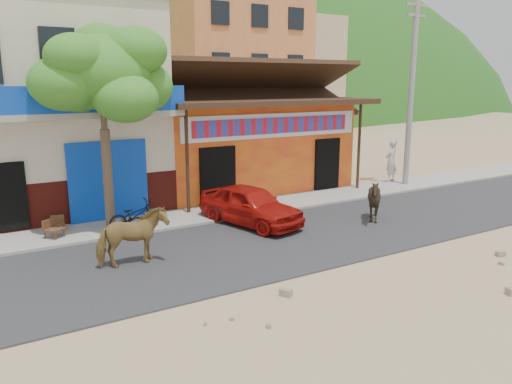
{
  "coord_description": "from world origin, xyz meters",
  "views": [
    {
      "loc": [
        -8.29,
        -8.85,
        4.48
      ],
      "look_at": [
        -1.17,
        3.0,
        1.4
      ],
      "focal_mm": 35.0,
      "sensor_mm": 36.0,
      "label": 1
    }
  ],
  "objects_px": {
    "pedestrian": "(391,161)",
    "cafe_chair_right": "(53,221)",
    "tree": "(105,129)",
    "utility_pole": "(411,90)",
    "cow_dark": "(374,200)",
    "red_car": "(250,205)",
    "scooter": "(135,216)",
    "cow_tan": "(132,237)",
    "cafe_chair_left": "(57,217)"
  },
  "relations": [
    {
      "from": "tree",
      "to": "cafe_chair_left",
      "type": "xyz_separation_m",
      "value": [
        -1.4,
        0.65,
        -2.59
      ]
    },
    {
      "from": "cow_tan",
      "to": "cafe_chair_right",
      "type": "height_order",
      "value": "cow_tan"
    },
    {
      "from": "cafe_chair_left",
      "to": "utility_pole",
      "type": "bearing_deg",
      "value": 5.8
    },
    {
      "from": "utility_pole",
      "to": "cafe_chair_left",
      "type": "xyz_separation_m",
      "value": [
        -14.2,
        0.45,
        -3.59
      ]
    },
    {
      "from": "cow_tan",
      "to": "scooter",
      "type": "bearing_deg",
      "value": -19.14
    },
    {
      "from": "tree",
      "to": "pedestrian",
      "type": "height_order",
      "value": "tree"
    },
    {
      "from": "cow_tan",
      "to": "cafe_chair_right",
      "type": "distance_m",
      "value": 3.36
    },
    {
      "from": "utility_pole",
      "to": "red_car",
      "type": "distance_m",
      "value": 9.61
    },
    {
      "from": "pedestrian",
      "to": "cafe_chair_left",
      "type": "xyz_separation_m",
      "value": [
        -14.0,
        -0.25,
        -0.52
      ]
    },
    {
      "from": "cafe_chair_left",
      "to": "pedestrian",
      "type": "bearing_deg",
      "value": 8.64
    },
    {
      "from": "red_car",
      "to": "scooter",
      "type": "xyz_separation_m",
      "value": [
        -3.4,
        1.02,
        -0.1
      ]
    },
    {
      "from": "cow_dark",
      "to": "pedestrian",
      "type": "xyz_separation_m",
      "value": [
        4.99,
        4.15,
        0.31
      ]
    },
    {
      "from": "tree",
      "to": "utility_pole",
      "type": "bearing_deg",
      "value": 0.9
    },
    {
      "from": "cow_dark",
      "to": "cafe_chair_right",
      "type": "distance_m",
      "value": 9.76
    },
    {
      "from": "cow_tan",
      "to": "cafe_chair_right",
      "type": "relative_size",
      "value": 1.74
    },
    {
      "from": "red_car",
      "to": "cafe_chair_left",
      "type": "height_order",
      "value": "red_car"
    },
    {
      "from": "utility_pole",
      "to": "cow_dark",
      "type": "xyz_separation_m",
      "value": [
        -5.19,
        -3.45,
        -3.38
      ]
    },
    {
      "from": "tree",
      "to": "scooter",
      "type": "distance_m",
      "value": 2.67
    },
    {
      "from": "pedestrian",
      "to": "cafe_chair_right",
      "type": "height_order",
      "value": "pedestrian"
    },
    {
      "from": "utility_pole",
      "to": "scooter",
      "type": "xyz_separation_m",
      "value": [
        -12.2,
        -0.69,
        -3.56
      ]
    },
    {
      "from": "cow_tan",
      "to": "cow_dark",
      "type": "height_order",
      "value": "cow_tan"
    },
    {
      "from": "cow_tan",
      "to": "cafe_chair_left",
      "type": "relative_size",
      "value": 2.06
    },
    {
      "from": "scooter",
      "to": "pedestrian",
      "type": "height_order",
      "value": "pedestrian"
    },
    {
      "from": "red_car",
      "to": "cafe_chair_left",
      "type": "bearing_deg",
      "value": 143.64
    },
    {
      "from": "tree",
      "to": "cow_dark",
      "type": "xyz_separation_m",
      "value": [
        7.61,
        -3.25,
        -2.38
      ]
    },
    {
      "from": "cow_tan",
      "to": "red_car",
      "type": "relative_size",
      "value": 0.46
    },
    {
      "from": "red_car",
      "to": "scooter",
      "type": "distance_m",
      "value": 3.55
    },
    {
      "from": "utility_pole",
      "to": "tree",
      "type": "bearing_deg",
      "value": -179.1
    },
    {
      "from": "cow_dark",
      "to": "red_car",
      "type": "bearing_deg",
      "value": -120.49
    },
    {
      "from": "cow_tan",
      "to": "cafe_chair_right",
      "type": "bearing_deg",
      "value": 22.65
    },
    {
      "from": "red_car",
      "to": "cafe_chair_left",
      "type": "distance_m",
      "value": 5.81
    },
    {
      "from": "cow_tan",
      "to": "cow_dark",
      "type": "bearing_deg",
      "value": -91.34
    },
    {
      "from": "scooter",
      "to": "red_car",
      "type": "bearing_deg",
      "value": -116.84
    },
    {
      "from": "utility_pole",
      "to": "cafe_chair_right",
      "type": "height_order",
      "value": "utility_pole"
    },
    {
      "from": "cafe_chair_right",
      "to": "scooter",
      "type": "bearing_deg",
      "value": -48.93
    },
    {
      "from": "tree",
      "to": "cafe_chair_left",
      "type": "relative_size",
      "value": 7.28
    },
    {
      "from": "cow_dark",
      "to": "scooter",
      "type": "relative_size",
      "value": 0.83
    },
    {
      "from": "cafe_chair_left",
      "to": "cafe_chair_right",
      "type": "xyz_separation_m",
      "value": [
        -0.21,
        -0.69,
        0.08
      ]
    },
    {
      "from": "tree",
      "to": "utility_pole",
      "type": "height_order",
      "value": "utility_pole"
    },
    {
      "from": "cow_dark",
      "to": "utility_pole",
      "type": "bearing_deg",
      "value": 118.95
    },
    {
      "from": "cow_dark",
      "to": "red_car",
      "type": "xyz_separation_m",
      "value": [
        -3.61,
        1.75,
        -0.08
      ]
    },
    {
      "from": "pedestrian",
      "to": "cafe_chair_right",
      "type": "xyz_separation_m",
      "value": [
        -14.21,
        -0.95,
        -0.44
      ]
    },
    {
      "from": "pedestrian",
      "to": "cafe_chair_left",
      "type": "relative_size",
      "value": 2.26
    },
    {
      "from": "red_car",
      "to": "cafe_chair_left",
      "type": "xyz_separation_m",
      "value": [
        -5.4,
        2.15,
        -0.13
      ]
    },
    {
      "from": "cow_dark",
      "to": "scooter",
      "type": "height_order",
      "value": "cow_dark"
    },
    {
      "from": "cow_dark",
      "to": "pedestrian",
      "type": "relative_size",
      "value": 0.76
    },
    {
      "from": "cafe_chair_right",
      "to": "utility_pole",
      "type": "bearing_deg",
      "value": -36.7
    },
    {
      "from": "red_car",
      "to": "scooter",
      "type": "relative_size",
      "value": 2.18
    },
    {
      "from": "cow_tan",
      "to": "pedestrian",
      "type": "relative_size",
      "value": 0.91
    },
    {
      "from": "scooter",
      "to": "utility_pole",
      "type": "bearing_deg",
      "value": -96.9
    }
  ]
}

